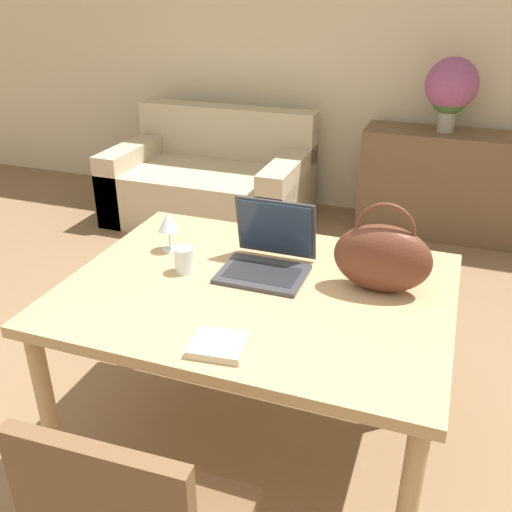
{
  "coord_description": "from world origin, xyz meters",
  "views": [
    {
      "loc": [
        0.73,
        -1.08,
        1.76
      ],
      "look_at": [
        0.14,
        0.57,
        0.89
      ],
      "focal_mm": 40.0,
      "sensor_mm": 36.0,
      "label": 1
    }
  ],
  "objects_px": {
    "couch": "(212,184)",
    "laptop": "(269,252)",
    "drinking_glass": "(184,260)",
    "wine_glass": "(168,223)",
    "flower_vase": "(451,88)",
    "handbag": "(382,257)"
  },
  "relations": [
    {
      "from": "drinking_glass",
      "to": "wine_glass",
      "type": "bearing_deg",
      "value": 132.58
    },
    {
      "from": "laptop",
      "to": "drinking_glass",
      "type": "relative_size",
      "value": 3.21
    },
    {
      "from": "couch",
      "to": "flower_vase",
      "type": "distance_m",
      "value": 1.87
    },
    {
      "from": "couch",
      "to": "drinking_glass",
      "type": "distance_m",
      "value": 2.47
    },
    {
      "from": "laptop",
      "to": "wine_glass",
      "type": "height_order",
      "value": "laptop"
    },
    {
      "from": "laptop",
      "to": "handbag",
      "type": "height_order",
      "value": "handbag"
    },
    {
      "from": "wine_glass",
      "to": "handbag",
      "type": "height_order",
      "value": "handbag"
    },
    {
      "from": "laptop",
      "to": "flower_vase",
      "type": "distance_m",
      "value": 2.47
    },
    {
      "from": "flower_vase",
      "to": "wine_glass",
      "type": "bearing_deg",
      "value": -110.97
    },
    {
      "from": "couch",
      "to": "handbag",
      "type": "distance_m",
      "value": 2.73
    },
    {
      "from": "flower_vase",
      "to": "drinking_glass",
      "type": "bearing_deg",
      "value": -107.1
    },
    {
      "from": "drinking_glass",
      "to": "handbag",
      "type": "distance_m",
      "value": 0.71
    },
    {
      "from": "wine_glass",
      "to": "drinking_glass",
      "type": "bearing_deg",
      "value": -47.42
    },
    {
      "from": "couch",
      "to": "handbag",
      "type": "bearing_deg",
      "value": -53.23
    },
    {
      "from": "laptop",
      "to": "flower_vase",
      "type": "height_order",
      "value": "flower_vase"
    },
    {
      "from": "couch",
      "to": "drinking_glass",
      "type": "relative_size",
      "value": 15.33
    },
    {
      "from": "couch",
      "to": "drinking_glass",
      "type": "bearing_deg",
      "value": -68.18
    },
    {
      "from": "couch",
      "to": "wine_glass",
      "type": "distance_m",
      "value": 2.31
    },
    {
      "from": "handbag",
      "to": "flower_vase",
      "type": "relative_size",
      "value": 0.66
    },
    {
      "from": "couch",
      "to": "laptop",
      "type": "relative_size",
      "value": 4.78
    },
    {
      "from": "couch",
      "to": "laptop",
      "type": "height_order",
      "value": "laptop"
    },
    {
      "from": "couch",
      "to": "flower_vase",
      "type": "height_order",
      "value": "flower_vase"
    }
  ]
}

